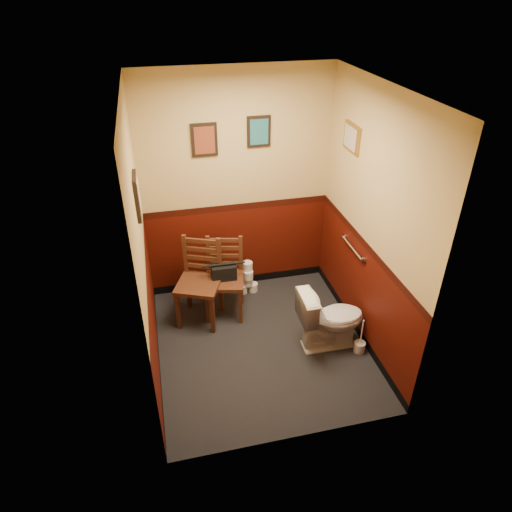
{
  "coord_description": "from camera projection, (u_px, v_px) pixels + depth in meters",
  "views": [
    {
      "loc": [
        -0.91,
        -3.61,
        3.48
      ],
      "look_at": [
        0.0,
        0.25,
        1.0
      ],
      "focal_mm": 32.0,
      "sensor_mm": 36.0,
      "label": 1
    }
  ],
  "objects": [
    {
      "name": "wall_front",
      "position": [
        302.0,
        318.0,
        3.29
      ],
      "size": [
        2.2,
        0.0,
        2.7
      ],
      "primitive_type": "cube",
      "rotation": [
        -1.57,
        0.0,
        0.0
      ],
      "color": "#3E0D05",
      "rests_on": "ground"
    },
    {
      "name": "handbag",
      "position": [
        224.0,
        272.0,
        5.18
      ],
      "size": [
        0.28,
        0.15,
        0.2
      ],
      "rotation": [
        0.0,
        0.0,
        -0.02
      ],
      "color": "black",
      "rests_on": "chair_right"
    },
    {
      "name": "framed_print_back_a",
      "position": [
        204.0,
        140.0,
        4.87
      ],
      "size": [
        0.28,
        0.04,
        0.36
      ],
      "color": "black",
      "rests_on": "wall_back"
    },
    {
      "name": "toilet",
      "position": [
        330.0,
        319.0,
        4.83
      ],
      "size": [
        0.72,
        0.4,
        0.7
      ],
      "primitive_type": "imported",
      "rotation": [
        0.0,
        0.0,
        1.56
      ],
      "color": "white",
      "rests_on": "floor"
    },
    {
      "name": "framed_print_left",
      "position": [
        137.0,
        196.0,
        3.89
      ],
      "size": [
        0.04,
        0.3,
        0.38
      ],
      "color": "black",
      "rests_on": "wall_left"
    },
    {
      "name": "tp_stack",
      "position": [
        248.0,
        280.0,
        5.74
      ],
      "size": [
        0.25,
        0.15,
        0.44
      ],
      "color": "silver",
      "rests_on": "floor"
    },
    {
      "name": "grab_bar",
      "position": [
        352.0,
        248.0,
        4.91
      ],
      "size": [
        0.05,
        0.56,
        0.06
      ],
      "color": "silver",
      "rests_on": "wall_right"
    },
    {
      "name": "framed_print_back_b",
      "position": [
        259.0,
        132.0,
        4.96
      ],
      "size": [
        0.26,
        0.04,
        0.34
      ],
      "color": "black",
      "rests_on": "wall_back"
    },
    {
      "name": "chair_right",
      "position": [
        225.0,
        278.0,
        5.27
      ],
      "size": [
        0.53,
        0.53,
        0.94
      ],
      "rotation": [
        0.0,
        0.0,
        -0.23
      ],
      "color": "#4C2716",
      "rests_on": "floor"
    },
    {
      "name": "wall_right",
      "position": [
        370.0,
        226.0,
        4.5
      ],
      "size": [
        0.0,
        2.4,
        2.7
      ],
      "primitive_type": "cube",
      "rotation": [
        1.57,
        0.0,
        -1.57
      ],
      "color": "#3E0D05",
      "rests_on": "ground"
    },
    {
      "name": "ceiling",
      "position": [
        263.0,
        89.0,
        3.57
      ],
      "size": [
        2.2,
        2.4,
        0.0
      ],
      "primitive_type": "cube",
      "rotation": [
        3.14,
        0.0,
        0.0
      ],
      "color": "silver",
      "rests_on": "ground"
    },
    {
      "name": "chair_left",
      "position": [
        200.0,
        282.0,
        5.15
      ],
      "size": [
        0.61,
        0.61,
        1.0
      ],
      "rotation": [
        0.0,
        0.0,
        -0.4
      ],
      "color": "#4C2716",
      "rests_on": "floor"
    },
    {
      "name": "wall_back",
      "position": [
        237.0,
        188.0,
        5.28
      ],
      "size": [
        2.2,
        0.0,
        2.7
      ],
      "primitive_type": "cube",
      "rotation": [
        1.57,
        0.0,
        0.0
      ],
      "color": "#3E0D05",
      "rests_on": "ground"
    },
    {
      "name": "wall_left",
      "position": [
        143.0,
        252.0,
        4.07
      ],
      "size": [
        0.0,
        2.4,
        2.7
      ],
      "primitive_type": "cube",
      "rotation": [
        1.57,
        0.0,
        1.57
      ],
      "color": "#3E0D05",
      "rests_on": "ground"
    },
    {
      "name": "floor",
      "position": [
        261.0,
        345.0,
        5.0
      ],
      "size": [
        2.2,
        2.4,
        0.0
      ],
      "primitive_type": "cube",
      "color": "black",
      "rests_on": "ground"
    },
    {
      "name": "framed_print_right",
      "position": [
        352.0,
        138.0,
        4.62
      ],
      "size": [
        0.04,
        0.34,
        0.28
      ],
      "color": "olive",
      "rests_on": "wall_right"
    },
    {
      "name": "toilet_brush",
      "position": [
        360.0,
        346.0,
        4.88
      ],
      "size": [
        0.12,
        0.12,
        0.43
      ],
      "color": "silver",
      "rests_on": "floor"
    }
  ]
}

